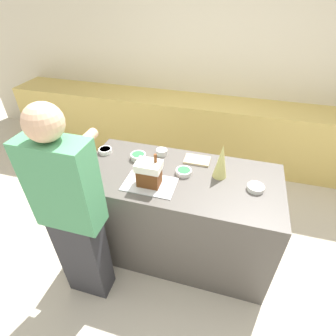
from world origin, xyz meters
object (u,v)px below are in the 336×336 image
(person, at_px, (73,215))
(decorative_tree, at_px, (221,161))
(baking_tray, at_px, (150,184))
(candy_bowl_near_tray_left, at_px, (184,172))
(candy_bowl_far_left, at_px, (105,150))
(candy_bowl_center_rear, at_px, (138,156))
(candy_bowl_near_tray_right, at_px, (162,152))
(cookbook, at_px, (197,160))
(candy_bowl_behind_tray, at_px, (256,188))
(gingerbread_house, at_px, (149,173))

(person, bearing_deg, decorative_tree, 36.18)
(baking_tray, bearing_deg, person, -134.69)
(candy_bowl_near_tray_left, distance_m, candy_bowl_far_left, 0.80)
(decorative_tree, relative_size, candy_bowl_center_rear, 2.18)
(decorative_tree, xyz_separation_m, candy_bowl_near_tray_right, (-0.56, 0.18, -0.12))
(decorative_tree, relative_size, cookbook, 1.34)
(candy_bowl_behind_tray, height_order, cookbook, candy_bowl_behind_tray)
(candy_bowl_behind_tray, bearing_deg, person, -154.18)
(candy_bowl_center_rear, bearing_deg, gingerbread_house, -55.49)
(candy_bowl_center_rear, bearing_deg, decorative_tree, -4.34)
(person, bearing_deg, gingerbread_house, 45.30)
(candy_bowl_behind_tray, xyz_separation_m, candy_bowl_far_left, (-1.38, 0.17, 0.00))
(decorative_tree, relative_size, person, 0.17)
(baking_tray, xyz_separation_m, candy_bowl_center_rear, (-0.22, 0.32, 0.02))
(gingerbread_house, xyz_separation_m, person, (-0.43, -0.44, -0.15))
(candy_bowl_near_tray_left, bearing_deg, candy_bowl_far_left, 171.18)
(candy_bowl_behind_tray, bearing_deg, candy_bowl_near_tray_right, 161.82)
(candy_bowl_behind_tray, xyz_separation_m, cookbook, (-0.51, 0.26, -0.01))
(candy_bowl_center_rear, distance_m, candy_bowl_far_left, 0.34)
(gingerbread_house, bearing_deg, baking_tray, -154.49)
(gingerbread_house, height_order, candy_bowl_near_tray_left, gingerbread_house)
(candy_bowl_behind_tray, distance_m, cookbook, 0.58)
(gingerbread_house, bearing_deg, decorative_tree, 26.57)
(gingerbread_house, bearing_deg, candy_bowl_near_tray_left, 42.47)
(person, bearing_deg, candy_bowl_near_tray_left, 44.35)
(candy_bowl_far_left, bearing_deg, candy_bowl_near_tray_right, 12.05)
(gingerbread_house, xyz_separation_m, candy_bowl_far_left, (-0.56, 0.33, -0.09))
(decorative_tree, bearing_deg, candy_bowl_far_left, 176.20)
(candy_bowl_center_rear, distance_m, candy_bowl_behind_tray, 1.05)
(baking_tray, height_order, candy_bowl_far_left, candy_bowl_far_left)
(baking_tray, distance_m, candy_bowl_near_tray_right, 0.45)
(candy_bowl_behind_tray, bearing_deg, gingerbread_house, -168.47)
(baking_tray, distance_m, decorative_tree, 0.61)
(candy_bowl_near_tray_right, height_order, person, person)
(decorative_tree, height_order, candy_bowl_far_left, decorative_tree)
(candy_bowl_near_tray_left, relative_size, candy_bowl_far_left, 1.09)
(baking_tray, bearing_deg, candy_bowl_behind_tray, 11.54)
(baking_tray, relative_size, candy_bowl_center_rear, 3.01)
(person, bearing_deg, candy_bowl_far_left, 99.12)
(candy_bowl_center_rear, relative_size, person, 0.08)
(baking_tray, height_order, candy_bowl_center_rear, candy_bowl_center_rear)
(candy_bowl_far_left, height_order, cookbook, candy_bowl_far_left)
(candy_bowl_center_rear, xyz_separation_m, candy_bowl_far_left, (-0.34, 0.02, -0.01))
(candy_bowl_near_tray_right, bearing_deg, baking_tray, -85.74)
(candy_bowl_behind_tray, xyz_separation_m, candy_bowl_near_tray_left, (-0.59, 0.04, 0.00))
(decorative_tree, bearing_deg, candy_bowl_behind_tray, -18.08)
(decorative_tree, xyz_separation_m, candy_bowl_center_rear, (-0.74, 0.06, -0.12))
(candy_bowl_near_tray_right, bearing_deg, person, -114.36)
(candy_bowl_near_tray_right, bearing_deg, gingerbread_house, -85.69)
(candy_bowl_near_tray_left, bearing_deg, person, -135.65)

